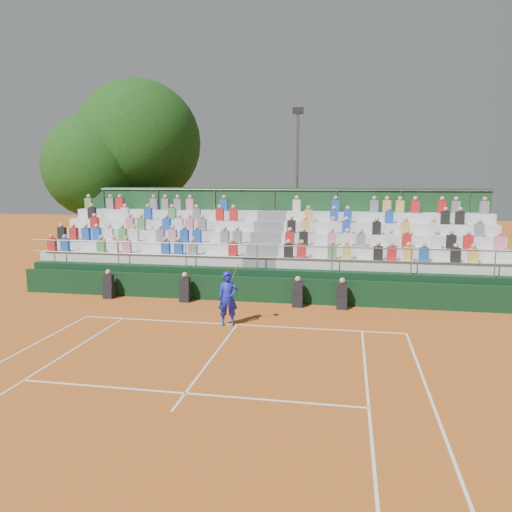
% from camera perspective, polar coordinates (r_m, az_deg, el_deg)
% --- Properties ---
extents(ground, '(90.00, 90.00, 0.00)m').
position_cam_1_polar(ground, '(16.93, -2.15, -7.86)').
color(ground, '#BF5F1F').
rests_on(ground, ground).
extents(courtside_wall, '(20.00, 0.15, 1.00)m').
position_cam_1_polar(courtside_wall, '(19.83, -0.16, -3.85)').
color(courtside_wall, black).
rests_on(courtside_wall, ground).
extents(line_officials, '(9.83, 0.40, 1.19)m').
position_cam_1_polar(line_officials, '(19.59, -2.96, -4.09)').
color(line_officials, black).
rests_on(line_officials, ground).
extents(grandstand, '(20.00, 5.20, 4.40)m').
position_cam_1_polar(grandstand, '(22.85, 1.31, -0.65)').
color(grandstand, black).
rests_on(grandstand, ground).
extents(tennis_player, '(0.90, 0.56, 2.22)m').
position_cam_1_polar(tennis_player, '(16.67, -3.21, -4.87)').
color(tennis_player, '#171FB0').
rests_on(tennis_player, ground).
extents(tree_west, '(5.86, 5.86, 8.48)m').
position_cam_1_polar(tree_west, '(29.99, -17.86, 9.75)').
color(tree_west, '#372414').
rests_on(tree_west, ground).
extents(tree_east, '(7.23, 7.23, 10.52)m').
position_cam_1_polar(tree_east, '(30.57, -13.30, 12.47)').
color(tree_east, '#372414').
rests_on(tree_east, ground).
extents(floodlight_mast, '(0.60, 0.25, 8.76)m').
position_cam_1_polar(floodlight_mast, '(28.84, 4.73, 9.26)').
color(floodlight_mast, gray).
rests_on(floodlight_mast, ground).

